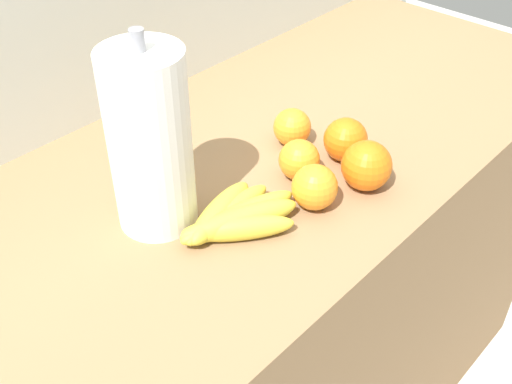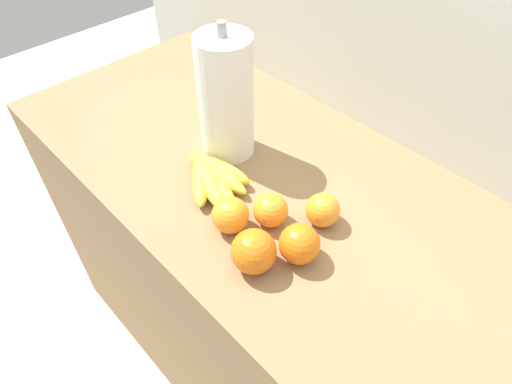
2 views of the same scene
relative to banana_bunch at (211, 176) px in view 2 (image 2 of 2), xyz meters
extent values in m
plane|color=beige|center=(0.18, 0.10, -0.94)|extent=(6.00, 6.00, 0.00)
cube|color=olive|center=(0.18, 0.10, -0.48)|extent=(1.59, 0.62, 0.92)
cube|color=silver|center=(0.18, 0.44, -0.29)|extent=(1.99, 0.06, 1.30)
ellipsoid|color=gold|center=(-0.01, -0.02, 0.00)|extent=(0.16, 0.14, 0.04)
ellipsoid|color=gold|center=(0.00, -0.01, 0.00)|extent=(0.19, 0.11, 0.04)
ellipsoid|color=gold|center=(0.01, 0.00, 0.00)|extent=(0.21, 0.08, 0.04)
ellipsoid|color=gold|center=(0.00, 0.01, 0.00)|extent=(0.18, 0.05, 0.04)
ellipsoid|color=gold|center=(0.00, 0.02, 0.00)|extent=(0.17, 0.08, 0.04)
sphere|color=orange|center=(0.17, 0.01, 0.01)|extent=(0.07, 0.07, 0.07)
sphere|color=orange|center=(0.27, -0.01, 0.02)|extent=(0.08, 0.08, 0.08)
sphere|color=orange|center=(0.13, -0.06, 0.02)|extent=(0.07, 0.07, 0.07)
sphere|color=orange|center=(0.24, 0.09, 0.01)|extent=(0.07, 0.07, 0.07)
sphere|color=orange|center=(0.22, -0.09, 0.02)|extent=(0.08, 0.08, 0.08)
cylinder|color=white|center=(-0.06, 0.10, 0.12)|extent=(0.12, 0.12, 0.28)
cylinder|color=gray|center=(-0.06, 0.10, 0.14)|extent=(0.02, 0.02, 0.31)
camera|label=1|loc=(-0.51, -0.52, 0.62)|focal=44.11mm
camera|label=2|loc=(0.57, -0.41, 0.65)|focal=30.89mm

